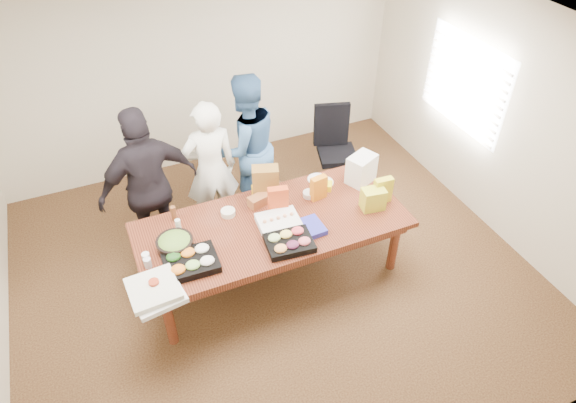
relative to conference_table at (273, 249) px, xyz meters
name	(u,v)px	position (x,y,z in m)	size (l,w,h in m)	color
floor	(274,273)	(0.00, 0.00, -0.39)	(5.50, 5.00, 0.02)	#47301E
ceiling	(267,38)	(0.00, 0.00, 2.33)	(5.50, 5.00, 0.02)	white
wall_back	(199,71)	(0.00, 2.50, 0.98)	(5.50, 0.04, 2.70)	beige
wall_front	(424,401)	(0.00, -2.50, 0.98)	(5.50, 0.04, 2.70)	beige
wall_right	(498,118)	(2.75, 0.00, 0.98)	(0.04, 5.00, 2.70)	beige
window_panel	(464,84)	(2.72, 0.60, 1.12)	(0.03, 1.40, 1.10)	white
window_blinds	(462,84)	(2.68, 0.60, 1.12)	(0.04, 1.36, 1.00)	beige
conference_table	(273,249)	(0.00, 0.00, 0.00)	(2.80, 1.20, 0.75)	#4C1C0F
office_chair	(338,152)	(1.38, 1.15, 0.17)	(0.55, 0.55, 1.09)	black
person_center	(211,170)	(-0.35, 1.00, 0.49)	(0.63, 0.41, 1.73)	white
person_right	(246,146)	(0.16, 1.22, 0.54)	(0.89, 0.69, 1.83)	#39639A
person_left	(149,187)	(-1.06, 0.85, 0.57)	(1.10, 0.46, 1.88)	black
veggie_tray	(191,262)	(-0.93, -0.25, 0.41)	(0.50, 0.39, 0.08)	black
fruit_tray	(289,243)	(0.03, -0.37, 0.41)	(0.45, 0.36, 0.07)	black
sheet_cake	(278,221)	(0.05, -0.04, 0.41)	(0.42, 0.32, 0.07)	white
salad_bowl	(175,244)	(-1.01, 0.03, 0.43)	(0.36, 0.36, 0.12)	black
chip_bag_blue	(304,229)	(0.25, -0.25, 0.40)	(0.39, 0.29, 0.06)	#292BA3
chip_bag_red	(278,200)	(0.13, 0.15, 0.53)	(0.21, 0.09, 0.31)	#D04318
chip_bag_yellow	(383,190)	(1.22, -0.15, 0.53)	(0.20, 0.08, 0.30)	gold
chip_bag_orange	(319,188)	(0.61, 0.18, 0.51)	(0.18, 0.08, 0.28)	orange
mayo_jar	(267,191)	(0.11, 0.42, 0.45)	(0.10, 0.10, 0.15)	white
mustard_bottle	(254,191)	(-0.02, 0.48, 0.45)	(0.05, 0.05, 0.15)	#FCB311
dressing_bottle	(174,214)	(-0.91, 0.45, 0.46)	(0.06, 0.06, 0.18)	brown
ranch_bottle	(178,226)	(-0.92, 0.24, 0.46)	(0.06, 0.06, 0.17)	silver
banana_bunch	(322,185)	(0.73, 0.32, 0.41)	(0.22, 0.13, 0.07)	yellow
bread_loaf	(261,199)	(0.01, 0.34, 0.43)	(0.29, 0.13, 0.12)	brown
kraft_bag	(266,182)	(0.11, 0.45, 0.56)	(0.28, 0.16, 0.37)	brown
red_cup	(155,286)	(-1.30, -0.42, 0.44)	(0.09, 0.09, 0.12)	#A73218
clear_cup_a	(148,263)	(-1.30, -0.10, 0.42)	(0.07, 0.07, 0.10)	silver
clear_cup_b	(146,258)	(-1.30, -0.03, 0.43)	(0.08, 0.08, 0.10)	white
pizza_box_lower	(157,294)	(-1.30, -0.49, 0.40)	(0.43, 0.43, 0.05)	white
pizza_box_upper	(153,289)	(-1.32, -0.46, 0.45)	(0.43, 0.43, 0.05)	silver
plate_a	(323,182)	(0.79, 0.40, 0.38)	(0.23, 0.23, 0.01)	white
plate_b	(317,179)	(0.75, 0.48, 0.38)	(0.22, 0.22, 0.01)	white
dip_bowl_a	(309,194)	(0.54, 0.25, 0.40)	(0.14, 0.14, 0.06)	beige
dip_bowl_b	(228,213)	(-0.38, 0.30, 0.41)	(0.15, 0.15, 0.06)	silver
grocery_bag_white	(361,169)	(1.19, 0.26, 0.54)	(0.31, 0.22, 0.34)	white
grocery_bag_yellow	(373,199)	(1.07, -0.20, 0.50)	(0.24, 0.17, 0.24)	yellow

